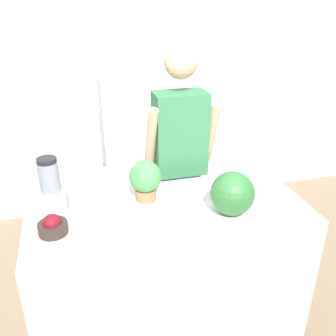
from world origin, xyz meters
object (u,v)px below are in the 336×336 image
Objects in this scene: blender at (51,189)px; potted_plant at (145,179)px; refrigerator at (73,135)px; person at (180,162)px; bowl_cream at (97,212)px; bowl_cherries at (53,226)px; watermelon at (232,194)px.

blender is 0.54m from potted_plant.
refrigerator is 1.08× the size of person.
bowl_cream is at bearing -37.61° from blender.
potted_plant reaches higher than bowl_cherries.
bowl_cream reaches higher than bowl_cherries.
watermelon is 1.01m from blender.
blender is at bearing -153.43° from person.
bowl_cream is 0.31m from blender.
blender is (-0.96, 0.31, 0.00)m from watermelon.
blender is (-0.88, -0.44, 0.14)m from person.
bowl_cherries is at bearing -157.94° from potted_plant.
bowl_cream is (0.09, -1.31, 0.02)m from refrigerator.
person is 1.11m from bowl_cherries.
bowl_cherries is at bearing -89.88° from blender.
refrigerator reaches higher than bowl_cream.
person is 0.90m from bowl_cream.
bowl_cream is 0.57× the size of potted_plant.
blender is (-0.00, 0.24, 0.10)m from bowl_cherries.
refrigerator is at bearing 83.99° from bowl_cherries.
bowl_cream is at bearing 169.82° from watermelon.
blender is at bearing 142.39° from bowl_cream.
refrigerator is 7.61× the size of potted_plant.
person is at bearing 95.82° from watermelon.
watermelon is at bearing -84.18° from person.
refrigerator is at bearing 82.73° from blender.
bowl_cream is 0.35m from potted_plant.
potted_plant is at bearing 145.46° from watermelon.
potted_plant is (0.54, 0.22, 0.09)m from bowl_cherries.
potted_plant is (-0.35, -0.46, 0.14)m from person.
person is 0.59m from potted_plant.
bowl_cherries is at bearing -142.48° from person.
watermelon reaches higher than potted_plant.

